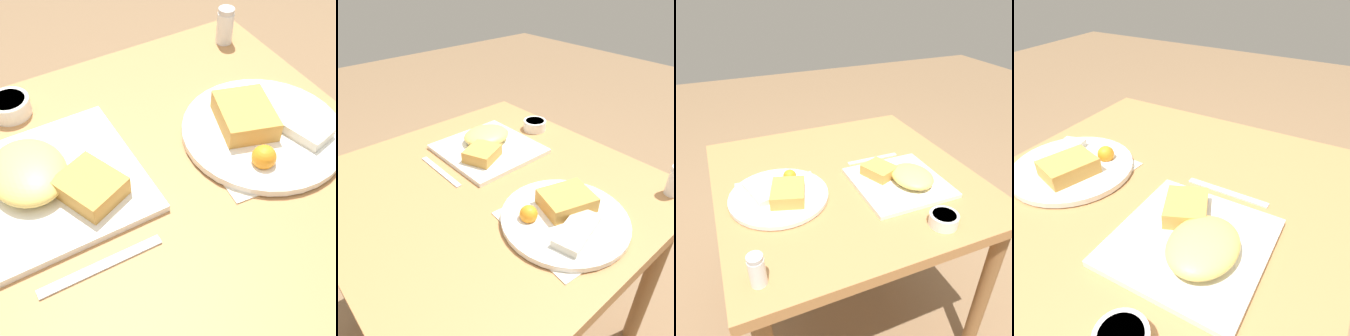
% 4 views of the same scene
% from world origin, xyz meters
% --- Properties ---
extents(dining_table, '(0.87, 0.87, 0.70)m').
position_xyz_m(dining_table, '(0.00, 0.00, 0.61)').
color(dining_table, '#B27A47').
rests_on(dining_table, ground_plane).
extents(menu_card, '(0.19, 0.27, 0.00)m').
position_xyz_m(menu_card, '(-0.00, 0.24, 0.70)').
color(menu_card, beige).
rests_on(menu_card, dining_table).
extents(plate_square_near, '(0.29, 0.29, 0.06)m').
position_xyz_m(plate_square_near, '(-0.12, -0.15, 0.72)').
color(plate_square_near, white).
rests_on(plate_square_near, dining_table).
extents(plate_oval_far, '(0.31, 0.31, 0.05)m').
position_xyz_m(plate_oval_far, '(-0.04, 0.24, 0.72)').
color(plate_oval_far, white).
rests_on(plate_oval_far, menu_card).
extents(sauce_ramekin, '(0.08, 0.08, 0.04)m').
position_xyz_m(sauce_ramekin, '(-0.34, -0.16, 0.72)').
color(sauce_ramekin, white).
rests_on(sauce_ramekin, dining_table).
extents(salt_shaker, '(0.04, 0.04, 0.09)m').
position_xyz_m(salt_shaker, '(-0.34, 0.36, 0.74)').
color(salt_shaker, white).
rests_on(salt_shaker, dining_table).
extents(butter_knife, '(0.02, 0.20, 0.00)m').
position_xyz_m(butter_knife, '(0.07, -0.14, 0.70)').
color(butter_knife, silver).
rests_on(butter_knife, dining_table).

